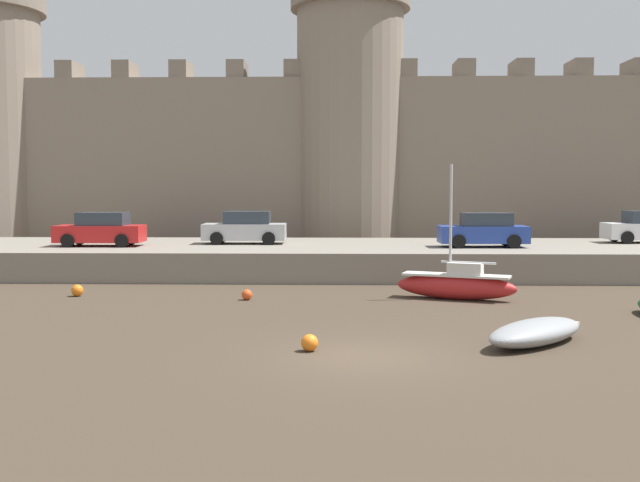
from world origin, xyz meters
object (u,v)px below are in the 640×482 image
object	(u,v)px
mooring_buoy_near_channel	(310,343)
mooring_buoy_off_centre	(247,295)
car_quay_west	(484,231)
sailboat_near_channel_right	(457,284)
mooring_buoy_near_shore	(77,290)
car_quay_centre_west	(101,230)
rowboat_midflat_centre	(536,331)
car_quay_east	(245,228)

from	to	relation	value
mooring_buoy_near_channel	mooring_buoy_off_centre	distance (m)	8.93
mooring_buoy_near_channel	car_quay_west	size ratio (longest dim) A/B	0.11
sailboat_near_channel_right	mooring_buoy_near_channel	bearing A→B (deg)	-119.72
car_quay_west	mooring_buoy_off_centre	bearing A→B (deg)	-141.30
mooring_buoy_near_shore	mooring_buoy_near_channel	world-z (taller)	mooring_buoy_near_shore
car_quay_centre_west	rowboat_midflat_centre	bearing A→B (deg)	-43.41
rowboat_midflat_centre	car_quay_west	distance (m)	15.88
car_quay_centre_west	car_quay_east	size ratio (longest dim) A/B	1.00
mooring_buoy_near_channel	car_quay_centre_west	bearing A→B (deg)	122.56
car_quay_centre_west	mooring_buoy_off_centre	bearing A→B (deg)	-45.65
mooring_buoy_near_shore	sailboat_near_channel_right	bearing A→B (deg)	-1.48
mooring_buoy_off_centre	car_quay_centre_west	size ratio (longest dim) A/B	0.10
car_quay_east	mooring_buoy_near_channel	bearing A→B (deg)	-77.87
mooring_buoy_near_shore	rowboat_midflat_centre	bearing A→B (deg)	-28.60
car_quay_centre_west	car_quay_east	world-z (taller)	same
sailboat_near_channel_right	rowboat_midflat_centre	world-z (taller)	sailboat_near_channel_right
rowboat_midflat_centre	mooring_buoy_near_channel	world-z (taller)	rowboat_midflat_centre
rowboat_midflat_centre	mooring_buoy_off_centre	bearing A→B (deg)	138.84
sailboat_near_channel_right	mooring_buoy_off_centre	xyz separation A→B (m)	(-7.74, -0.38, -0.37)
car_quay_west	car_quay_east	size ratio (longest dim) A/B	1.00
mooring_buoy_near_channel	car_quay_centre_west	size ratio (longest dim) A/B	0.11
rowboat_midflat_centre	mooring_buoy_off_centre	world-z (taller)	rowboat_midflat_centre
car_quay_east	car_quay_centre_west	bearing A→B (deg)	-165.99
rowboat_midflat_centre	car_quay_centre_west	bearing A→B (deg)	136.59
car_quay_centre_west	mooring_buoy_near_shore	bearing A→B (deg)	-78.92
mooring_buoy_near_shore	car_quay_east	bearing A→B (deg)	60.07
car_quay_west	car_quay_east	xyz separation A→B (m)	(-11.51, 1.72, 0.00)
mooring_buoy_near_channel	car_quay_west	distance (m)	18.42
mooring_buoy_near_channel	mooring_buoy_off_centre	bearing A→B (deg)	107.31
sailboat_near_channel_right	mooring_buoy_near_shore	bearing A→B (deg)	178.52
mooring_buoy_near_shore	mooring_buoy_off_centre	world-z (taller)	mooring_buoy_near_shore
car_quay_centre_west	mooring_buoy_near_channel	bearing A→B (deg)	-57.44
sailboat_near_channel_right	car_quay_centre_west	xyz separation A→B (m)	(-15.78, 7.84, 1.53)
sailboat_near_channel_right	mooring_buoy_off_centre	size ratio (longest dim) A/B	12.65
mooring_buoy_near_shore	car_quay_west	bearing A→B (deg)	23.88
mooring_buoy_off_centre	car_quay_east	world-z (taller)	car_quay_east
mooring_buoy_near_shore	car_quay_centre_west	size ratio (longest dim) A/B	0.11
sailboat_near_channel_right	car_quay_east	world-z (taller)	sailboat_near_channel_right
mooring_buoy_off_centre	car_quay_east	size ratio (longest dim) A/B	0.10
mooring_buoy_off_centre	car_quay_east	bearing A→B (deg)	97.50
mooring_buoy_near_channel	car_quay_centre_west	world-z (taller)	car_quay_centre_west
rowboat_midflat_centre	mooring_buoy_off_centre	size ratio (longest dim) A/B	9.40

